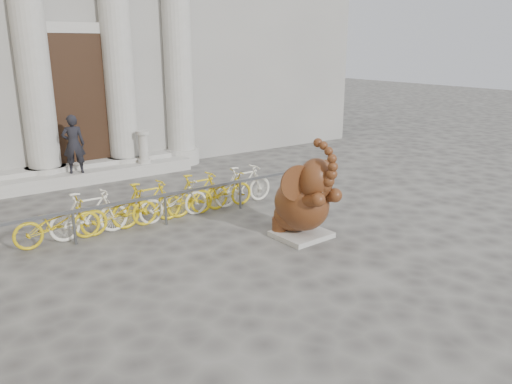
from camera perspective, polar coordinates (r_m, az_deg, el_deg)
ground at (r=7.82m, az=3.99°, el=-13.36°), size 80.00×80.00×0.00m
entrance_steps at (r=15.69m, az=-18.22°, el=2.00°), size 6.00×1.20×0.36m
elephant_statue at (r=10.31m, az=5.45°, el=-1.13°), size 1.44×1.61×2.14m
bike_rack at (r=11.47m, az=-10.93°, el=-0.99°), size 8.00×0.53×1.00m
pedestrian at (r=15.01m, az=-20.13°, el=5.16°), size 0.70×0.56×1.67m
balustrade_post at (r=15.78m, az=-12.73°, el=4.90°), size 0.41×0.41×1.00m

